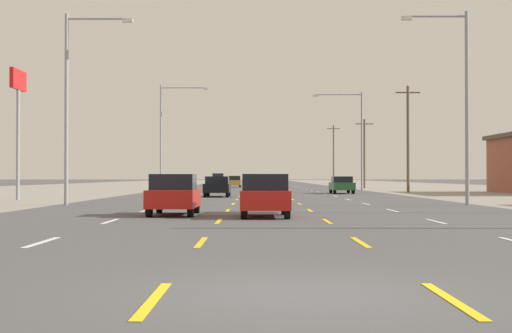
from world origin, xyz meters
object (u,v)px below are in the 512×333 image
(hatchback_inner_left_near, at_px, (171,194))
(streetlight_left_row_1, at_px, (162,129))
(suv_far_left_farther, at_px, (215,179))
(streetlight_right_row_0, at_px, (457,95))
(hatchback_center_turn_nearest, at_px, (262,195))
(pole_sign_left_row_1, at_px, (14,99))
(streetlight_right_row_1, at_px, (353,133))
(sedan_far_right_midfar, at_px, (338,185))
(sedan_inner_left_mid, at_px, (214,186))
(hatchback_inner_left_far, at_px, (231,181))
(streetlight_left_row_0, at_px, (69,96))

(hatchback_inner_left_near, bearing_deg, streetlight_left_row_1, 97.40)
(suv_far_left_farther, bearing_deg, streetlight_right_row_0, -79.05)
(hatchback_inner_left_near, relative_size, streetlight_right_row_0, 0.40)
(hatchback_center_turn_nearest, bearing_deg, pole_sign_left_row_1, 128.53)
(streetlight_right_row_1, bearing_deg, pole_sign_left_row_1, -130.77)
(hatchback_inner_left_near, bearing_deg, hatchback_center_turn_nearest, -19.84)
(sedan_far_right_midfar, height_order, suv_far_left_farther, suv_far_left_farther)
(sedan_inner_left_mid, xyz_separation_m, suv_far_left_farther, (-3.61, 71.30, 0.27))
(sedan_far_right_midfar, bearing_deg, hatchback_center_turn_nearest, -100.94)
(hatchback_inner_left_near, bearing_deg, streetlight_right_row_1, 74.10)
(pole_sign_left_row_1, height_order, streetlight_right_row_1, streetlight_right_row_1)
(sedan_far_right_midfar, bearing_deg, hatchback_inner_left_far, 105.75)
(sedan_far_right_midfar, distance_m, hatchback_inner_left_far, 37.61)
(suv_far_left_farther, bearing_deg, streetlight_left_row_0, -91.93)
(hatchback_center_turn_nearest, xyz_separation_m, hatchback_inner_left_near, (-3.40, 1.23, 0.00))
(sedan_far_right_midfar, bearing_deg, streetlight_right_row_0, -83.09)
(pole_sign_left_row_1, height_order, streetlight_left_row_1, streetlight_left_row_1)
(hatchback_center_turn_nearest, relative_size, streetlight_left_row_1, 0.37)
(hatchback_center_turn_nearest, height_order, hatchback_inner_left_far, same)
(hatchback_inner_left_far, height_order, streetlight_left_row_0, streetlight_left_row_0)
(suv_far_left_farther, distance_m, streetlight_right_row_1, 52.72)
(hatchback_center_turn_nearest, distance_m, suv_far_left_farther, 97.68)
(streetlight_right_row_0, xyz_separation_m, streetlight_right_row_1, (-0.25, 36.83, 0.27))
(hatchback_inner_left_near, distance_m, streetlight_right_row_1, 48.50)
(sedan_far_right_midfar, height_order, pole_sign_left_row_1, pole_sign_left_row_1)
(streetlight_left_row_0, xyz_separation_m, streetlight_right_row_0, (19.68, 0.00, 0.06))
(hatchback_center_turn_nearest, bearing_deg, streetlight_right_row_1, 78.35)
(hatchback_inner_left_far, xyz_separation_m, suv_far_left_farther, (-3.48, 25.09, 0.24))
(streetlight_right_row_0, bearing_deg, streetlight_left_row_1, 117.89)
(suv_far_left_farther, xyz_separation_m, streetlight_left_row_1, (-2.73, -49.84, 5.19))
(pole_sign_left_row_1, bearing_deg, streetlight_right_row_0, -17.83)
(sedan_inner_left_mid, xyz_separation_m, hatchback_inner_left_far, (-0.13, 46.21, 0.03))
(pole_sign_left_row_1, bearing_deg, sedan_inner_left_mid, 31.52)
(hatchback_inner_left_near, height_order, sedan_far_right_midfar, hatchback_inner_left_near)
(streetlight_left_row_1, bearing_deg, streetlight_right_row_1, 0.00)
(pole_sign_left_row_1, bearing_deg, hatchback_inner_left_near, -56.63)
(streetlight_right_row_0, relative_size, streetlight_right_row_1, 0.99)
(sedan_far_right_midfar, distance_m, streetlight_right_row_0, 26.02)
(hatchback_inner_left_near, distance_m, streetlight_right_row_0, 17.20)
(sedan_far_right_midfar, relative_size, streetlight_right_row_0, 0.46)
(sedan_inner_left_mid, height_order, streetlight_left_row_1, streetlight_left_row_1)
(streetlight_left_row_1, relative_size, streetlight_right_row_1, 1.07)
(pole_sign_left_row_1, bearing_deg, sedan_far_right_midfar, 38.23)
(sedan_far_right_midfar, distance_m, streetlight_right_row_1, 12.86)
(hatchback_inner_left_far, relative_size, streetlight_right_row_1, 0.39)
(sedan_inner_left_mid, xyz_separation_m, streetlight_right_row_0, (13.15, -15.37, 4.85))
(hatchback_center_turn_nearest, relative_size, streetlight_left_row_0, 0.40)
(streetlight_left_row_0, relative_size, streetlight_left_row_1, 0.91)
(streetlight_left_row_0, distance_m, streetlight_right_row_0, 19.68)
(streetlight_right_row_0, bearing_deg, streetlight_right_row_1, 90.39)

